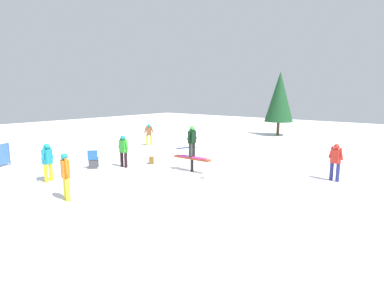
% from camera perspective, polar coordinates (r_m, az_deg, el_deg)
% --- Properties ---
extents(ground_plane, '(60.00, 60.00, 0.00)m').
position_cam_1_polar(ground_plane, '(13.47, 0.00, -5.26)').
color(ground_plane, white).
extents(rail_feature, '(1.88, 0.35, 0.65)m').
position_cam_1_polar(rail_feature, '(13.34, 0.00, -3.00)').
color(rail_feature, black).
rests_on(rail_feature, ground).
extents(snow_kicker_ramp, '(1.85, 1.56, 0.48)m').
position_cam_1_polar(snow_kicker_ramp, '(12.33, 7.66, -5.58)').
color(snow_kicker_ramp, white).
rests_on(snow_kicker_ramp, ground).
extents(main_rider_on_rail, '(1.37, 0.71, 1.41)m').
position_cam_1_polar(main_rider_on_rail, '(13.18, 0.00, 0.45)').
color(main_rider_on_rail, '#C6288C').
rests_on(main_rider_on_rail, rail_feature).
extents(bystander_orange, '(0.63, 0.31, 1.56)m').
position_cam_1_polar(bystander_orange, '(10.56, -22.94, -5.27)').
color(bystander_orange, yellow).
rests_on(bystander_orange, ground).
extents(bystander_red, '(0.61, 0.29, 1.50)m').
position_cam_1_polar(bystander_red, '(13.15, 25.67, -2.80)').
color(bystander_red, navy).
rests_on(bystander_red, ground).
extents(bystander_teal, '(0.36, 0.63, 1.53)m').
position_cam_1_polar(bystander_teal, '(13.07, -25.82, -2.82)').
color(bystander_teal, yellow).
rests_on(bystander_teal, ground).
extents(bystander_green, '(0.68, 0.23, 1.52)m').
position_cam_1_polar(bystander_green, '(14.45, -12.93, -1.02)').
color(bystander_green, black).
rests_on(bystander_green, ground).
extents(bystander_brown, '(0.50, 0.55, 1.45)m').
position_cam_1_polar(bystander_brown, '(20.38, -8.20, 2.03)').
color(bystander_brown, gold).
rests_on(bystander_brown, ground).
extents(loose_snowboard_navy, '(0.83, 1.31, 0.02)m').
position_cam_1_polar(loose_snowboard_navy, '(19.26, -1.11, -0.71)').
color(loose_snowboard_navy, navy).
rests_on(loose_snowboard_navy, ground).
extents(folding_chair, '(0.62, 0.62, 0.88)m').
position_cam_1_polar(folding_chair, '(14.68, -18.29, -2.84)').
color(folding_chair, '#3F3F44').
rests_on(folding_chair, ground).
extents(backpack_on_snow, '(0.37, 0.37, 0.34)m').
position_cam_1_polar(backpack_on_snow, '(15.03, -7.73, -3.11)').
color(backpack_on_snow, brown).
rests_on(backpack_on_snow, ground).
extents(pine_tree_far, '(2.31, 2.31, 5.25)m').
position_cam_1_polar(pine_tree_far, '(25.92, 16.33, 8.61)').
color(pine_tree_far, '#4C331E').
rests_on(pine_tree_far, ground).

